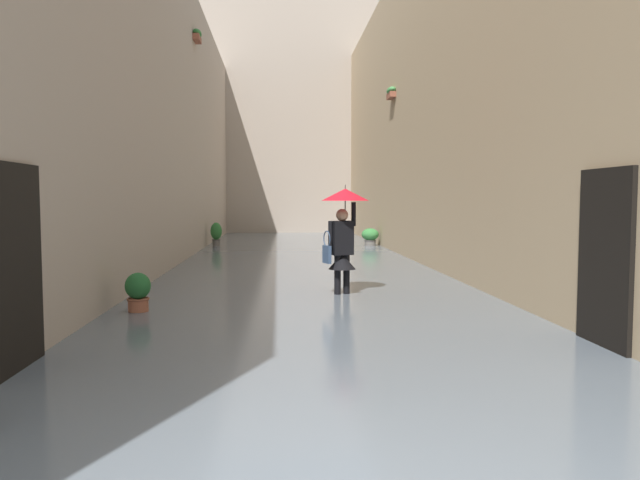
{
  "coord_description": "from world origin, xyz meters",
  "views": [
    {
      "loc": [
        0.59,
        2.73,
        1.83
      ],
      "look_at": [
        -0.23,
        -8.9,
        1.04
      ],
      "focal_mm": 33.47,
      "sensor_mm": 36.0,
      "label": 1
    }
  ],
  "objects_px": {
    "potted_plant_near_right": "(138,293)",
    "potted_plant_far_right": "(216,234)",
    "person_wading": "(343,224)",
    "potted_plant_mid_left": "(370,237)"
  },
  "relations": [
    {
      "from": "potted_plant_mid_left",
      "to": "person_wading",
      "type": "bearing_deg",
      "value": 78.69
    },
    {
      "from": "potted_plant_far_right",
      "to": "person_wading",
      "type": "bearing_deg",
      "value": 106.81
    },
    {
      "from": "person_wading",
      "to": "potted_plant_near_right",
      "type": "height_order",
      "value": "person_wading"
    },
    {
      "from": "potted_plant_far_right",
      "to": "potted_plant_mid_left",
      "type": "xyz_separation_m",
      "value": [
        -5.74,
        0.16,
        -0.11
      ]
    },
    {
      "from": "potted_plant_far_right",
      "to": "potted_plant_mid_left",
      "type": "height_order",
      "value": "potted_plant_far_right"
    },
    {
      "from": "person_wading",
      "to": "potted_plant_far_right",
      "type": "distance_m",
      "value": 12.03
    },
    {
      "from": "potted_plant_far_right",
      "to": "potted_plant_mid_left",
      "type": "distance_m",
      "value": 5.74
    },
    {
      "from": "potted_plant_near_right",
      "to": "potted_plant_far_right",
      "type": "distance_m",
      "value": 12.98
    },
    {
      "from": "potted_plant_near_right",
      "to": "potted_plant_mid_left",
      "type": "height_order",
      "value": "potted_plant_mid_left"
    },
    {
      "from": "person_wading",
      "to": "potted_plant_mid_left",
      "type": "xyz_separation_m",
      "value": [
        -2.27,
        -11.33,
        -0.94
      ]
    }
  ]
}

